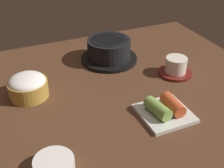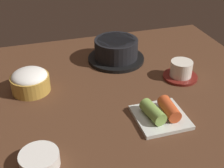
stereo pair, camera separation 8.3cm
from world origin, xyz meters
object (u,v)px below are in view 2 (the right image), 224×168
(rice_bowl, at_px, (30,81))
(side_bowl_near, at_px, (39,159))
(kimchi_plate, at_px, (161,114))
(stone_pot, at_px, (116,50))
(tea_cup_with_saucer, at_px, (182,71))

(rice_bowl, height_order, side_bowl_near, rice_bowl)
(side_bowl_near, bearing_deg, kimchi_plate, 12.67)
(stone_pot, distance_m, tea_cup_with_saucer, 0.23)
(kimchi_plate, height_order, side_bowl_near, kimchi_plate)
(rice_bowl, bearing_deg, kimchi_plate, -36.94)
(stone_pot, bearing_deg, tea_cup_with_saucer, -48.53)
(stone_pot, height_order, kimchi_plate, stone_pot)
(kimchi_plate, bearing_deg, stone_pot, 91.90)
(stone_pot, distance_m, side_bowl_near, 0.49)
(tea_cup_with_saucer, height_order, kimchi_plate, tea_cup_with_saucer)
(rice_bowl, distance_m, tea_cup_with_saucer, 0.44)
(side_bowl_near, bearing_deg, stone_pot, 54.05)
(rice_bowl, height_order, tea_cup_with_saucer, rice_bowl)
(tea_cup_with_saucer, bearing_deg, kimchi_plate, -131.37)
(kimchi_plate, relative_size, side_bowl_near, 1.50)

